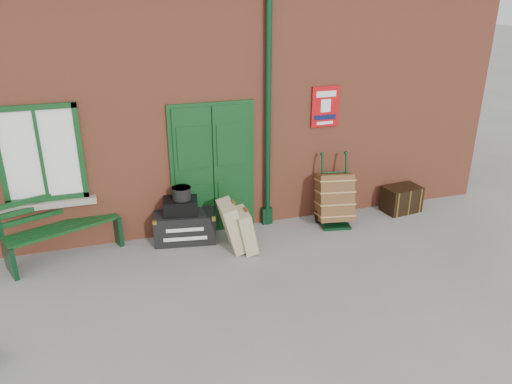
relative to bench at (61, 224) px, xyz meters
name	(u,v)px	position (x,y,z in m)	size (l,w,h in m)	color
ground	(256,269)	(2.77, -1.33, -0.53)	(80.00, 80.00, 0.00)	gray
station_building	(203,85)	(2.77, 2.17, 1.63)	(10.30, 4.30, 4.36)	#A14E34
bench	(61,224)	(0.00, 0.00, 0.00)	(1.78, 1.11, 1.06)	#103B17
houdini_trunk	(185,226)	(1.92, -0.08, -0.28)	(1.00, 0.55, 0.50)	black
strongbox	(181,206)	(1.87, -0.08, 0.10)	(0.55, 0.40, 0.25)	black
hatbox	(182,193)	(1.90, -0.08, 0.32)	(0.30, 0.30, 0.20)	black
suitcase_back	(232,226)	(2.60, -0.61, -0.12)	(0.23, 0.57, 0.79)	tan
suitcase_front	(245,230)	(2.78, -0.71, -0.18)	(0.20, 0.51, 0.68)	tan
porter_trolley	(335,198)	(4.57, -0.23, -0.05)	(0.71, 0.75, 1.25)	black
dark_trunk	(401,199)	(6.02, -0.14, -0.29)	(0.67, 0.44, 0.49)	black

